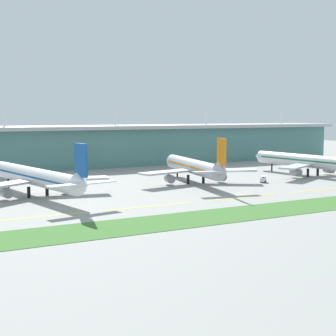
{
  "coord_description": "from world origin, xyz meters",
  "views": [
    {
      "loc": [
        -103.01,
        -137.33,
        26.96
      ],
      "look_at": [
        -12.2,
        29.08,
        7.0
      ],
      "focal_mm": 54.45,
      "sensor_mm": 36.0,
      "label": 1
    }
  ],
  "objects_px": {
    "airliner_near_middle": "(36,177)",
    "airliner_far_middle": "(310,161)",
    "baggage_cart": "(263,179)",
    "airliner_center": "(194,167)"
  },
  "relations": [
    {
      "from": "airliner_near_middle",
      "to": "baggage_cart",
      "type": "relative_size",
      "value": 18.09
    },
    {
      "from": "airliner_far_middle",
      "to": "baggage_cart",
      "type": "relative_size",
      "value": 17.58
    },
    {
      "from": "airliner_far_middle",
      "to": "baggage_cart",
      "type": "height_order",
      "value": "airliner_far_middle"
    },
    {
      "from": "airliner_near_middle",
      "to": "airliner_far_middle",
      "type": "bearing_deg",
      "value": -0.87
    },
    {
      "from": "airliner_near_middle",
      "to": "airliner_far_middle",
      "type": "distance_m",
      "value": 120.19
    },
    {
      "from": "airliner_center",
      "to": "airliner_far_middle",
      "type": "height_order",
      "value": "same"
    },
    {
      "from": "airliner_near_middle",
      "to": "airliner_center",
      "type": "distance_m",
      "value": 62.93
    },
    {
      "from": "airliner_near_middle",
      "to": "baggage_cart",
      "type": "bearing_deg",
      "value": -5.56
    },
    {
      "from": "airliner_far_middle",
      "to": "airliner_near_middle",
      "type": "bearing_deg",
      "value": 179.13
    },
    {
      "from": "airliner_near_middle",
      "to": "airliner_far_middle",
      "type": "relative_size",
      "value": 1.03
    }
  ]
}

